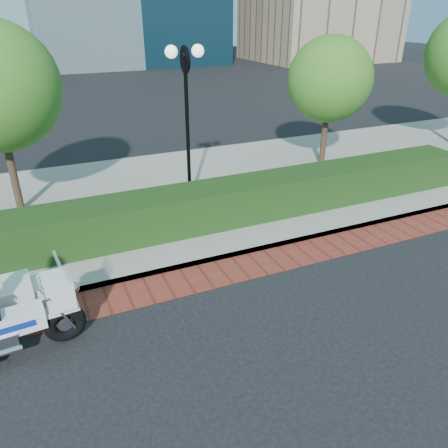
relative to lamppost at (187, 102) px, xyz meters
name	(u,v)px	position (x,y,z in m)	size (l,w,h in m)	color
ground	(236,317)	(-1.00, -5.20, -2.96)	(120.00, 120.00, 0.00)	black
brick_strip	(206,277)	(-1.00, -3.70, -2.95)	(60.00, 1.00, 0.01)	maroon
sidewalk	(149,199)	(-1.00, 0.80, -2.88)	(60.00, 8.00, 0.15)	gray
hedge_main	(174,212)	(-1.00, -1.60, -2.31)	(18.00, 1.20, 1.00)	black
lamppost	(187,102)	(0.00, 0.00, 0.00)	(1.02, 0.70, 4.21)	black
tree_c	(330,79)	(5.50, 1.30, 0.09)	(2.80, 2.80, 4.30)	#332319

